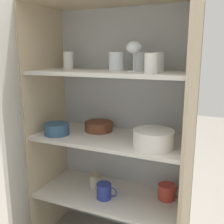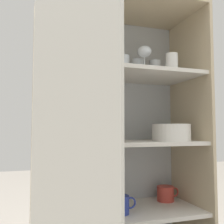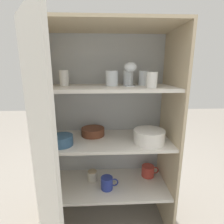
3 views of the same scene
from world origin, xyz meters
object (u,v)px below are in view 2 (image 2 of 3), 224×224
at_px(plate_stack_white, 171,133).
at_px(serving_bowl_small, 64,135).
at_px(mixing_bowl_large, 95,135).
at_px(storage_jar, 94,202).
at_px(coffee_mug_primary, 121,205).

xyz_separation_m(plate_stack_white, serving_bowl_small, (-0.57, -0.01, -0.01)).
relative_size(plate_stack_white, mixing_bowl_large, 1.21).
height_order(plate_stack_white, serving_bowl_small, plate_stack_white).
relative_size(serving_bowl_small, storage_jar, 1.81).
bearing_deg(serving_bowl_small, plate_stack_white, 1.04).
bearing_deg(coffee_mug_primary, storage_jar, 137.09).
bearing_deg(plate_stack_white, coffee_mug_primary, 176.56).
relative_size(coffee_mug_primary, storage_jar, 1.56).
distance_m(serving_bowl_small, coffee_mug_primary, 0.45).
bearing_deg(serving_bowl_small, storage_jar, 36.07).
height_order(serving_bowl_small, storage_jar, serving_bowl_small).
height_order(serving_bowl_small, coffee_mug_primary, serving_bowl_small).
distance_m(mixing_bowl_large, coffee_mug_primary, 0.38).
bearing_deg(coffee_mug_primary, serving_bowl_small, -174.66).
distance_m(plate_stack_white, coffee_mug_primary, 0.45).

